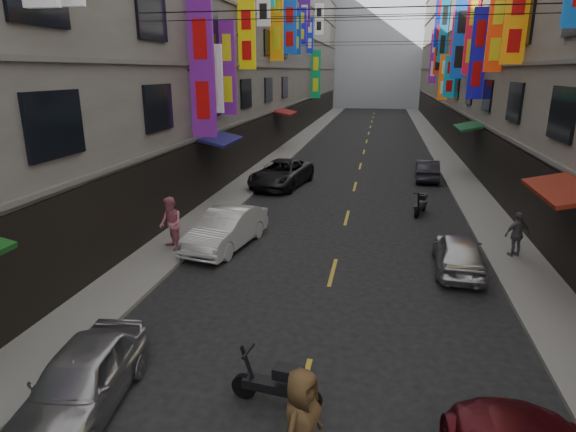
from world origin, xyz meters
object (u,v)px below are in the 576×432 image
at_px(car_left_far, 282,173).
at_px(car_left_mid, 227,229).
at_px(car_left_near, 82,380).
at_px(pedestrian_lfar, 171,224).
at_px(pedestrian_crossing, 301,424).
at_px(scooter_far_right, 421,204).
at_px(pedestrian_rfar, 517,234).
at_px(scooter_crossing, 277,385).
at_px(car_right_mid, 459,252).
at_px(car_right_far, 427,170).

bearing_deg(car_left_far, car_left_mid, -80.23).
xyz_separation_m(car_left_near, pedestrian_lfar, (-1.80, 8.01, 0.42)).
bearing_deg(car_left_mid, car_left_far, 99.92).
xyz_separation_m(car_left_mid, pedestrian_crossing, (4.32, -9.61, 0.23)).
height_order(car_left_near, car_left_far, car_left_far).
height_order(scooter_far_right, car_left_near, car_left_near).
distance_m(car_left_far, pedestrian_rfar, 13.43).
height_order(scooter_crossing, car_left_far, car_left_far).
xyz_separation_m(car_left_near, car_right_mid, (7.81, 8.22, -0.02)).
relative_size(pedestrian_lfar, pedestrian_crossing, 1.00).
xyz_separation_m(car_left_near, car_right_far, (7.93, 21.74, -0.04)).
xyz_separation_m(car_right_far, pedestrian_lfar, (-9.72, -13.73, 0.46)).
relative_size(car_left_far, pedestrian_lfar, 2.74).
xyz_separation_m(scooter_crossing, car_left_near, (-3.54, -0.81, 0.19)).
bearing_deg(pedestrian_lfar, scooter_crossing, -9.15).
height_order(car_left_far, car_right_mid, car_left_far).
distance_m(car_left_far, car_right_mid, 13.08).
distance_m(car_right_far, pedestrian_rfar, 12.30).
xyz_separation_m(scooter_far_right, pedestrian_crossing, (-2.86, -15.25, 0.49)).
bearing_deg(car_left_near, pedestrian_lfar, 95.85).
bearing_deg(scooter_crossing, car_left_far, 19.13).
bearing_deg(scooter_far_right, car_left_far, -13.12).
bearing_deg(pedestrian_lfar, car_right_far, 99.03).
bearing_deg(pedestrian_rfar, car_right_mid, 11.42).
relative_size(car_left_mid, pedestrian_rfar, 2.74).
relative_size(car_left_near, car_left_far, 0.73).
height_order(car_right_far, pedestrian_lfar, pedestrian_lfar).
xyz_separation_m(scooter_far_right, car_left_far, (-7.18, 4.12, 0.27)).
bearing_deg(car_left_mid, scooter_far_right, 48.09).
xyz_separation_m(scooter_crossing, pedestrian_crossing, (0.71, -1.53, 0.49)).
relative_size(car_left_near, car_left_mid, 0.88).
height_order(car_left_far, pedestrian_crossing, pedestrian_crossing).
distance_m(car_left_near, car_right_far, 23.14).
bearing_deg(car_left_far, scooter_crossing, -68.79).
distance_m(scooter_crossing, car_right_far, 21.39).
relative_size(pedestrian_rfar, pedestrian_crossing, 0.83).
distance_m(scooter_far_right, pedestrian_crossing, 15.52).
distance_m(scooter_far_right, car_left_near, 16.17).
distance_m(scooter_crossing, car_left_near, 3.63).
xyz_separation_m(pedestrian_lfar, pedestrian_rfar, (11.65, 1.59, -0.16)).
bearing_deg(scooter_crossing, car_left_near, 110.60).
bearing_deg(car_left_far, pedestrian_crossing, -67.66).
distance_m(car_left_mid, car_left_far, 9.76).
height_order(car_right_mid, pedestrian_lfar, pedestrian_lfar).
xyz_separation_m(scooter_crossing, pedestrian_rfar, (6.31, 8.79, 0.45)).
distance_m(pedestrian_rfar, pedestrian_crossing, 11.74).
distance_m(car_left_near, pedestrian_rfar, 13.75).
relative_size(car_left_near, pedestrian_lfar, 1.99).
relative_size(car_right_far, pedestrian_rfar, 2.34).
bearing_deg(pedestrian_lfar, pedestrian_crossing, -10.99).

